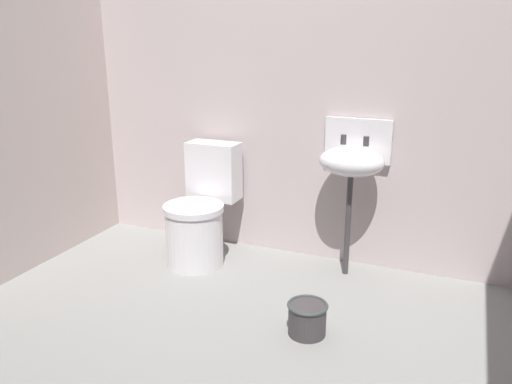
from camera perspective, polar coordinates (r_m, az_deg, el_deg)
The scene contains 5 objects.
ground_plane at distance 2.78m, azimuth -2.35°, elevation -16.40°, with size 3.56×2.66×0.08m, color gray.
wall_back at distance 3.44m, azimuth 5.86°, elevation 9.77°, with size 3.56×0.10×2.11m, color #BEAEAD.
toilet_near_wall at distance 3.49m, azimuth -6.20°, elevation -2.56°, with size 0.40×0.59×0.78m.
sink at distance 3.21m, azimuth 10.67°, elevation 3.54°, with size 0.42×0.35×0.99m.
bucket at distance 2.74m, azimuth 5.71°, elevation -13.76°, with size 0.21×0.21×0.17m.
Camera 1 is at (0.99, -2.09, 1.50)m, focal length 36.00 mm.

